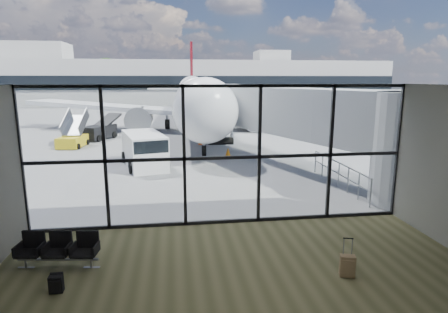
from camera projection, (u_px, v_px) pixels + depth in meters
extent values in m
plane|color=slate|center=(184.00, 114.00, 51.10)|extent=(220.00, 220.00, 0.00)
cube|color=brown|center=(246.00, 289.00, 8.43)|extent=(12.00, 8.00, 0.01)
cube|color=silver|center=(248.00, 87.00, 7.51)|extent=(12.00, 8.00, 0.02)
cube|color=#A9A9A4|center=(319.00, 303.00, 4.09)|extent=(12.00, 0.02, 4.50)
cube|color=white|center=(222.00, 156.00, 11.85)|extent=(12.00, 0.04, 4.50)
cube|color=black|center=(222.00, 221.00, 12.29)|extent=(12.00, 0.12, 0.10)
cube|color=black|center=(222.00, 158.00, 11.86)|extent=(12.00, 0.12, 0.10)
cube|color=black|center=(222.00, 86.00, 11.40)|extent=(12.00, 0.12, 0.10)
cube|color=black|center=(21.00, 162.00, 11.04)|extent=(0.10, 0.12, 4.50)
cube|color=black|center=(105.00, 159.00, 11.37)|extent=(0.10, 0.12, 4.50)
cube|color=black|center=(184.00, 157.00, 11.69)|extent=(0.10, 0.12, 4.50)
cube|color=black|center=(259.00, 155.00, 12.01)|extent=(0.10, 0.12, 4.50)
cube|color=black|center=(330.00, 153.00, 12.33)|extent=(0.10, 0.12, 4.50)
cube|color=black|center=(398.00, 151.00, 12.65)|extent=(0.10, 0.12, 4.50)
cylinder|color=#B0B3B6|center=(411.00, 149.00, 13.82)|extent=(2.80, 2.80, 4.20)
cube|color=#B0B3B6|center=(286.00, 110.00, 20.07)|extent=(7.45, 14.81, 2.40)
cube|color=#B0B3B6|center=(221.00, 103.00, 26.50)|extent=(2.60, 2.20, 2.60)
cylinder|color=gray|center=(210.00, 132.00, 26.82)|extent=(0.20, 0.20, 1.80)
cylinder|color=gray|center=(232.00, 132.00, 27.03)|extent=(0.20, 0.20, 1.80)
cylinder|color=black|center=(221.00, 141.00, 27.06)|extent=(1.80, 0.56, 0.56)
cylinder|color=gray|center=(370.00, 193.00, 13.72)|extent=(0.06, 0.06, 1.10)
cylinder|color=gray|center=(358.00, 186.00, 14.59)|extent=(0.06, 0.06, 1.10)
cylinder|color=gray|center=(348.00, 180.00, 15.47)|extent=(0.06, 0.06, 1.10)
cylinder|color=gray|center=(338.00, 175.00, 16.34)|extent=(0.06, 0.06, 1.10)
cylinder|color=gray|center=(330.00, 170.00, 17.21)|extent=(0.06, 0.06, 1.10)
cylinder|color=gray|center=(322.00, 165.00, 18.09)|extent=(0.06, 0.06, 1.10)
cylinder|color=gray|center=(315.00, 161.00, 18.96)|extent=(0.06, 0.06, 1.10)
cylinder|color=gray|center=(339.00, 163.00, 16.23)|extent=(0.06, 5.40, 0.06)
cylinder|color=gray|center=(339.00, 174.00, 16.33)|extent=(0.06, 5.40, 0.06)
cube|color=#A8A9A4|center=(179.00, 82.00, 71.63)|extent=(80.00, 12.00, 8.00)
cube|color=black|center=(180.00, 83.00, 65.71)|extent=(80.00, 0.20, 2.40)
cube|color=#A8A9A4|center=(39.00, 51.00, 67.15)|extent=(10.00, 8.00, 3.00)
cube|color=#A8A9A4|center=(271.00, 56.00, 73.03)|extent=(6.00, 6.00, 2.00)
cylinder|color=#382619|center=(18.00, 94.00, 77.36)|extent=(0.50, 0.50, 3.42)
sphere|color=black|center=(16.00, 73.00, 76.51)|extent=(6.27, 6.27, 6.27)
cylinder|color=#382619|center=(49.00, 95.00, 78.24)|extent=(0.50, 0.50, 2.70)
sphere|color=black|center=(47.00, 79.00, 77.57)|extent=(4.95, 4.95, 4.95)
cylinder|color=#382619|center=(79.00, 94.00, 79.01)|extent=(0.50, 0.50, 3.06)
sphere|color=black|center=(77.00, 76.00, 78.25)|extent=(5.61, 5.61, 5.61)
cylinder|color=#382619|center=(108.00, 93.00, 79.78)|extent=(0.50, 0.50, 3.42)
sphere|color=black|center=(107.00, 73.00, 78.93)|extent=(6.27, 6.27, 6.27)
cube|color=gray|center=(58.00, 259.00, 9.34)|extent=(2.00, 0.34, 0.04)
cube|color=black|center=(30.00, 253.00, 9.30)|extent=(0.63, 0.60, 0.07)
cube|color=black|center=(34.00, 240.00, 9.50)|extent=(0.57, 0.14, 0.50)
cube|color=black|center=(58.00, 253.00, 9.30)|extent=(0.63, 0.60, 0.07)
cube|color=black|center=(61.00, 240.00, 9.51)|extent=(0.57, 0.14, 0.50)
cube|color=black|center=(85.00, 253.00, 9.31)|extent=(0.63, 0.60, 0.07)
cube|color=black|center=(88.00, 240.00, 9.51)|extent=(0.57, 0.14, 0.50)
cylinder|color=gray|center=(26.00, 264.00, 9.36)|extent=(0.05, 0.05, 0.23)
cylinder|color=gray|center=(91.00, 264.00, 9.37)|extent=(0.05, 0.05, 0.23)
cube|color=black|center=(56.00, 284.00, 8.27)|extent=(0.29, 0.19, 0.40)
cube|color=black|center=(55.00, 287.00, 8.16)|extent=(0.24, 0.06, 0.27)
cylinder|color=black|center=(57.00, 274.00, 8.32)|extent=(0.27, 0.08, 0.07)
cube|color=#967953|center=(347.00, 266.00, 8.92)|extent=(0.39, 0.30, 0.52)
cube|color=#967953|center=(348.00, 268.00, 8.80)|extent=(0.29, 0.12, 0.39)
cylinder|color=gray|center=(344.00, 246.00, 8.93)|extent=(0.02, 0.02, 0.44)
cylinder|color=gray|center=(352.00, 247.00, 8.91)|extent=(0.02, 0.02, 0.44)
cube|color=black|center=(348.00, 238.00, 8.88)|extent=(0.23, 0.09, 0.02)
cylinder|color=black|center=(342.00, 273.00, 9.07)|extent=(0.04, 0.06, 0.06)
cylinder|color=black|center=(350.00, 274.00, 9.05)|extent=(0.04, 0.06, 0.06)
cylinder|color=white|center=(196.00, 98.00, 34.85)|extent=(4.52, 29.58, 3.64)
sphere|color=white|center=(205.00, 111.00, 20.50)|extent=(3.64, 3.64, 3.64)
cone|color=white|center=(192.00, 89.00, 51.53)|extent=(3.81, 6.00, 3.64)
cube|color=black|center=(205.00, 101.00, 20.97)|extent=(2.20, 1.24, 0.49)
cube|color=white|center=(107.00, 107.00, 35.10)|extent=(15.00, 8.12, 1.16)
cylinder|color=black|center=(140.00, 119.00, 33.72)|extent=(2.16, 3.40, 2.06)
cube|color=white|center=(169.00, 89.00, 50.70)|extent=(5.67, 3.00, 0.18)
cube|color=white|center=(281.00, 105.00, 36.85)|extent=(15.09, 7.34, 1.16)
cylinder|color=black|center=(252.00, 118.00, 34.80)|extent=(2.16, 3.40, 2.06)
cube|color=white|center=(215.00, 89.00, 51.36)|extent=(5.63, 2.70, 0.18)
cube|color=#5F0D15|center=(191.00, 65.00, 50.87)|extent=(0.41, 3.74, 5.90)
cylinder|color=gray|center=(204.00, 145.00, 22.87)|extent=(0.20, 0.20, 1.38)
cylinder|color=black|center=(204.00, 151.00, 22.94)|extent=(0.27, 0.69, 0.69)
cylinder|color=black|center=(167.00, 124.00, 35.55)|extent=(0.47, 0.96, 0.94)
cylinder|color=black|center=(225.00, 123.00, 36.12)|extent=(0.47, 0.96, 0.94)
cube|color=white|center=(144.00, 150.00, 20.16)|extent=(2.76, 4.46, 1.80)
cube|color=black|center=(149.00, 145.00, 18.67)|extent=(1.92, 1.47, 0.63)
cylinder|color=black|center=(131.00, 167.00, 18.72)|extent=(0.37, 0.67, 0.63)
cylinder|color=black|center=(167.00, 164.00, 19.38)|extent=(0.37, 0.67, 0.63)
cylinder|color=black|center=(124.00, 157.00, 21.18)|extent=(0.37, 0.67, 0.63)
cylinder|color=black|center=(156.00, 155.00, 21.84)|extent=(0.37, 0.67, 0.63)
cube|color=black|center=(98.00, 132.00, 29.31)|extent=(2.59, 3.40, 1.03)
cube|color=black|center=(107.00, 121.00, 30.31)|extent=(2.18, 2.84, 1.06)
cylinder|color=black|center=(83.00, 138.00, 28.61)|extent=(0.40, 0.55, 0.51)
cylinder|color=black|center=(99.00, 138.00, 28.21)|extent=(0.40, 0.55, 0.51)
cylinder|color=black|center=(99.00, 134.00, 30.54)|extent=(0.40, 0.55, 0.51)
cylinder|color=black|center=(114.00, 135.00, 30.13)|extent=(0.40, 0.55, 0.51)
cube|color=gold|center=(72.00, 141.00, 26.04)|extent=(1.73, 2.65, 0.71)
cube|color=gray|center=(75.00, 125.00, 26.53)|extent=(1.50, 2.16, 1.32)
cylinder|color=black|center=(57.00, 146.00, 25.20)|extent=(0.23, 0.41, 0.39)
cylinder|color=black|center=(78.00, 146.00, 25.21)|extent=(0.23, 0.41, 0.39)
cylinder|color=black|center=(68.00, 142.00, 26.95)|extent=(0.23, 0.41, 0.39)
cylinder|color=black|center=(87.00, 142.00, 26.96)|extent=(0.23, 0.41, 0.39)
cube|color=#DF500B|center=(201.00, 144.00, 27.09)|extent=(0.47, 0.47, 0.03)
cone|color=#DF500B|center=(201.00, 140.00, 27.03)|extent=(0.45, 0.45, 0.67)
cube|color=orange|center=(228.00, 156.00, 22.81)|extent=(0.39, 0.39, 0.03)
cone|color=orange|center=(228.00, 152.00, 22.76)|extent=(0.38, 0.38, 0.56)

